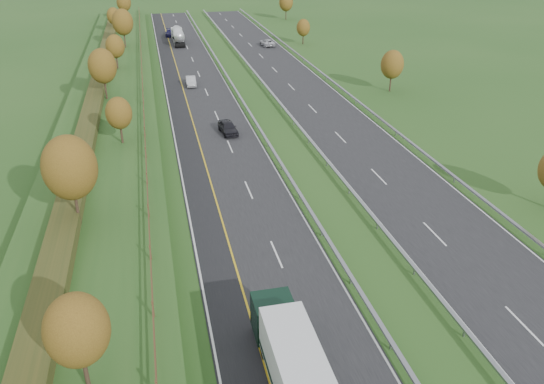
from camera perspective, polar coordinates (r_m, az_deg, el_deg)
The scene contains 18 objects.
ground at distance 72.59m, azimuth -0.22°, elevation 7.61°, with size 400.00×400.00×0.00m, color #254B1B.
near_carriageway at distance 76.04m, azimuth -7.02°, elevation 8.32°, with size 10.50×200.00×0.04m, color black.
far_carriageway at distance 79.33m, azimuth 5.04°, elevation 9.19°, with size 10.50×200.00×0.04m, color black.
hard_shoulder at distance 75.78m, azimuth -9.86°, elevation 8.06°, with size 3.00×200.00×0.04m, color black.
lane_markings at distance 76.79m, azimuth -2.22°, elevation 8.70°, with size 26.75×200.00×0.01m.
embankment_left at distance 75.63m, azimuth -16.98°, elevation 8.03°, with size 12.00×200.00×2.00m, color #254B1B.
hedge_left at distance 75.36m, azimuth -18.66°, elevation 8.97°, with size 2.20×180.00×1.10m, color #2D3616.
fence_left at distance 74.52m, azimuth -13.69°, elevation 9.56°, with size 0.12×189.06×1.20m.
median_barrier_near at distance 76.61m, azimuth -2.76°, elevation 9.09°, with size 0.32×200.00×0.71m.
median_barrier_far at distance 77.63m, azimuth 0.99°, elevation 9.36°, with size 0.32×200.00×0.71m.
outer_barrier_far at distance 81.08m, azimuth 9.02°, elevation 9.79°, with size 0.32×200.00×0.71m.
trees_left at distance 70.90m, azimuth -17.37°, elevation 11.33°, with size 6.64×164.30×7.66m.
trees_far at distance 109.42m, azimuth 7.24°, elevation 16.21°, with size 8.45×118.60×7.12m.
road_tanker at distance 125.97m, azimuth -10.09°, elevation 16.28°, with size 2.40×11.22×3.46m.
car_dark_near at distance 68.10m, azimuth -4.76°, elevation 6.95°, with size 1.86×4.63×1.58m, color black.
car_silver_mid at distance 90.69m, azimuth -8.72°, elevation 11.71°, with size 1.55×4.46×1.47m, color #A4A5A9.
car_small_far at distance 135.31m, azimuth -10.91°, elevation 16.45°, with size 2.09×5.14×1.49m, color #171541.
car_oncoming at distance 121.60m, azimuth -0.53°, elevation 15.78°, with size 2.39×5.19×1.44m, color silver.
Camera 1 is at (-7.20, -11.91, 23.67)m, focal length 35.00 mm.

